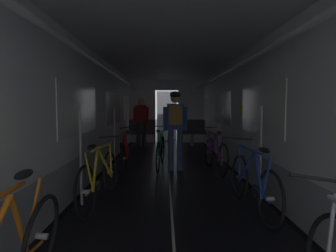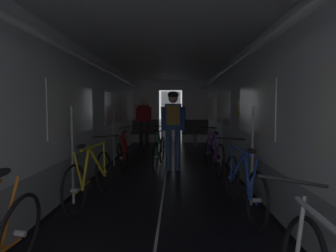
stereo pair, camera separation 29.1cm
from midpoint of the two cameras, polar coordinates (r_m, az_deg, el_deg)
name	(u,v)px [view 1 (the left image)]	position (r m, az deg, el deg)	size (l,w,h in m)	color
train_car_shell	(169,91)	(5.34, -1.32, 7.30)	(3.14, 12.34, 2.57)	black
bench_seat_far_left	(142,130)	(9.88, -6.30, -0.86)	(0.98, 0.51, 0.95)	gray
bench_seat_far_right	(192,130)	(9.87, 4.16, -0.86)	(0.98, 0.51, 0.95)	gray
bicycle_yellow	(100,178)	(4.12, -16.03, -10.27)	(0.44, 1.69, 0.95)	black
bicycle_red	(125,152)	(6.26, -10.30, -5.38)	(0.44, 1.69, 0.96)	black
bicycle_purple	(215,154)	(6.02, 8.47, -5.69)	(0.44, 1.69, 0.95)	black
bicycle_blue	(253,183)	(3.83, 15.08, -11.34)	(0.44, 1.69, 0.94)	black
person_cyclist_aisle	(175,122)	(5.93, 0.13, 0.90)	(0.53, 0.39, 1.73)	#384C75
bicycle_green_in_aisle	(161,151)	(6.28, -2.90, -5.25)	(0.44, 1.69, 0.94)	black
person_standing_near_bench	(141,119)	(9.48, -6.52, 1.40)	(0.53, 0.23, 1.69)	#2D2D33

